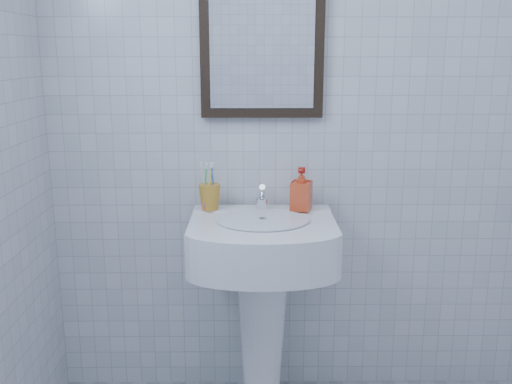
{
  "coord_description": "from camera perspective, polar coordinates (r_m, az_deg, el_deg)",
  "views": [
    {
      "loc": [
        -0.24,
        -1.18,
        1.5
      ],
      "look_at": [
        -0.22,
        0.86,
        1.0
      ],
      "focal_mm": 40.0,
      "sensor_mm": 36.0,
      "label": 1
    }
  ],
  "objects": [
    {
      "name": "wall_back",
      "position": [
        2.41,
        5.32,
        7.73
      ],
      "size": [
        2.2,
        0.02,
        2.5
      ],
      "primitive_type": "cube",
      "color": "silver",
      "rests_on": "ground"
    },
    {
      "name": "washbasin",
      "position": [
        2.35,
        0.63,
        -9.05
      ],
      "size": [
        0.57,
        0.42,
        0.88
      ],
      "color": "white",
      "rests_on": "ground"
    },
    {
      "name": "faucet",
      "position": [
        2.35,
        0.6,
        -0.68
      ],
      "size": [
        0.05,
        0.1,
        0.12
      ],
      "color": "silver",
      "rests_on": "washbasin"
    },
    {
      "name": "toothbrush_cup",
      "position": [
        2.36,
        -4.66,
        -0.5
      ],
      "size": [
        0.09,
        0.09,
        0.11
      ],
      "primitive_type": null,
      "rotation": [
        0.0,
        0.0,
        0.03
      ],
      "color": "#C48727",
      "rests_on": "washbasin"
    },
    {
      "name": "soap_dispenser",
      "position": [
        2.35,
        4.55,
        0.32
      ],
      "size": [
        0.1,
        0.1,
        0.18
      ],
      "primitive_type": "imported",
      "rotation": [
        0.0,
        0.0,
        -0.3
      ],
      "color": "red",
      "rests_on": "washbasin"
    },
    {
      "name": "wall_mirror",
      "position": [
        2.37,
        0.6,
        14.96
      ],
      "size": [
        0.5,
        0.04,
        0.62
      ],
      "color": "black",
      "rests_on": "wall_back"
    }
  ]
}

